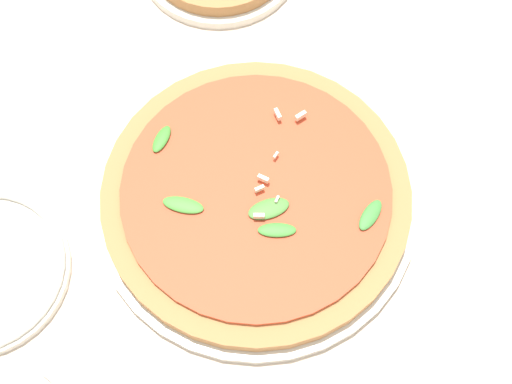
{
  "coord_description": "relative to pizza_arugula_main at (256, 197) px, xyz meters",
  "views": [
    {
      "loc": [
        -0.2,
        0.19,
        0.72
      ],
      "look_at": [
        0.03,
        -0.03,
        0.03
      ],
      "focal_mm": 50.0,
      "sensor_mm": 36.0,
      "label": 1
    }
  ],
  "objects": [
    {
      "name": "ground_plane",
      "position": [
        -0.03,
        0.03,
        -0.02
      ],
      "size": [
        6.0,
        6.0,
        0.0
      ],
      "primitive_type": "plane",
      "color": "beige"
    },
    {
      "name": "pizza_arugula_main",
      "position": [
        0.0,
        0.0,
        0.0
      ],
      "size": [
        0.35,
        0.35,
        0.05
      ],
      "color": "silver",
      "rests_on": "ground_plane"
    }
  ]
}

